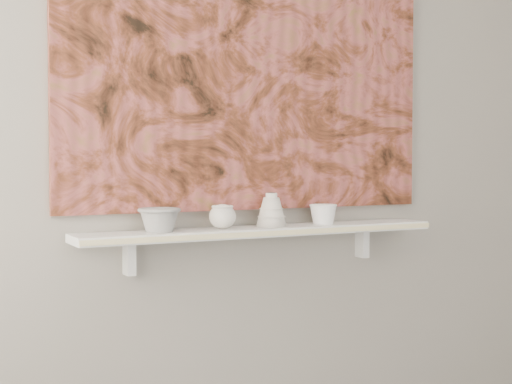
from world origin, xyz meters
TOP-DOWN VIEW (x-y plane):
  - wall_back at (0.00, 1.60)m, footprint 3.60×0.00m
  - shelf at (0.00, 1.51)m, footprint 1.40×0.18m
  - shelf_stripe at (0.00, 1.41)m, footprint 1.40×0.01m
  - bracket_left at (-0.49, 1.57)m, footprint 0.03×0.06m
  - bracket_right at (0.49, 1.57)m, footprint 0.03×0.06m
  - painting at (0.00, 1.59)m, footprint 1.50×0.02m
  - house_motif at (0.45, 1.57)m, footprint 0.09×0.00m
  - bowl_grey at (-0.40, 1.51)m, footprint 0.17×0.17m
  - cup_cream at (-0.17, 1.51)m, footprint 0.11×0.11m
  - bell_vessel at (0.03, 1.51)m, footprint 0.13×0.13m
  - bowl_white at (0.26, 1.51)m, footprint 0.12×0.12m

SIDE VIEW (x-z plane):
  - bracket_left at x=-0.49m, z-range 0.78..0.90m
  - bracket_right at x=0.49m, z-range 0.78..0.90m
  - shelf at x=0.00m, z-range 0.90..0.93m
  - shelf_stripe at x=0.00m, z-range 0.91..0.92m
  - bowl_white at x=0.26m, z-range 0.93..1.01m
  - bowl_grey at x=-0.40m, z-range 0.93..1.01m
  - cup_cream at x=-0.17m, z-range 0.93..1.02m
  - bell_vessel at x=0.03m, z-range 0.93..1.05m
  - house_motif at x=0.45m, z-range 1.19..1.27m
  - wall_back at x=0.00m, z-range -0.45..3.15m
  - painting at x=0.00m, z-range 0.99..2.09m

